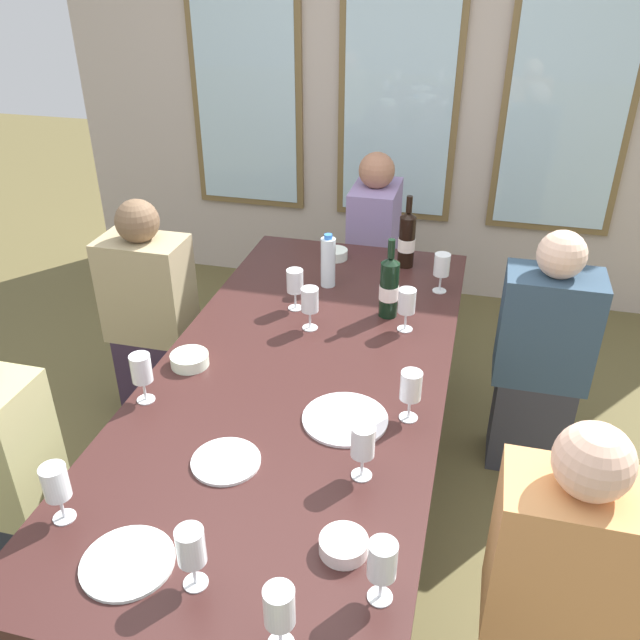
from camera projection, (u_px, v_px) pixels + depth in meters
name	position (u px, v px, depth m)	size (l,w,h in m)	color
ground_plane	(303.00, 521.00, 2.71)	(12.00, 12.00, 0.00)	brown
back_wall_with_windows	(401.00, 60.00, 3.84)	(4.22, 0.10, 2.90)	#BBAB9F
dining_table	(301.00, 387.00, 2.37)	(1.02, 2.28, 0.74)	#391D1B
white_plate_0	(345.00, 419.00, 2.10)	(0.27, 0.27, 0.01)	white
white_plate_1	(128.00, 562.00, 1.61)	(0.23, 0.23, 0.01)	white
white_plate_2	(226.00, 461.00, 1.93)	(0.20, 0.20, 0.01)	white
wine_bottle_0	(407.00, 239.00, 3.02)	(0.08, 0.08, 0.34)	black
wine_bottle_1	(389.00, 287.00, 2.62)	(0.08, 0.08, 0.33)	black
tasting_bowl_0	(335.00, 254.00, 3.15)	(0.12, 0.12, 0.04)	white
tasting_bowl_1	(190.00, 360.00, 2.36)	(0.14, 0.14, 0.04)	white
tasting_bowl_2	(344.00, 545.00, 1.64)	(0.12, 0.12, 0.04)	white
water_bottle	(328.00, 262.00, 2.86)	(0.06, 0.06, 0.24)	white
wine_glass_0	(279.00, 608.00, 1.37)	(0.07, 0.07, 0.17)	white
wine_glass_1	(411.00, 387.00, 2.05)	(0.07, 0.07, 0.17)	white
wine_glass_2	(310.00, 301.00, 2.53)	(0.07, 0.07, 0.17)	white
wine_glass_3	(189.00, 547.00, 1.51)	(0.07, 0.07, 0.17)	white
wine_glass_4	(407.00, 302.00, 2.53)	(0.07, 0.07, 0.17)	white
wine_glass_5	(141.00, 371.00, 2.13)	(0.07, 0.07, 0.17)	white
wine_glass_6	(382.00, 561.00, 1.47)	(0.07, 0.07, 0.17)	white
wine_glass_7	(56.00, 484.00, 1.69)	(0.07, 0.07, 0.17)	white
wine_glass_8	(295.00, 283.00, 2.68)	(0.07, 0.07, 0.17)	white
wine_glass_9	(442.00, 266.00, 2.81)	(0.07, 0.07, 0.17)	white
wine_glass_10	(363.00, 444.00, 1.82)	(0.07, 0.07, 0.17)	white
seated_person_0	(152.00, 320.00, 3.08)	(0.38, 0.24, 1.11)	#36263B
seated_person_1	(541.00, 361.00, 2.78)	(0.38, 0.24, 1.11)	#31323B
seated_person_3	(556.00, 600.00, 1.78)	(0.38, 0.24, 1.11)	#393443
seated_person_4	(373.00, 256.00, 3.69)	(0.24, 0.38, 1.11)	#283531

